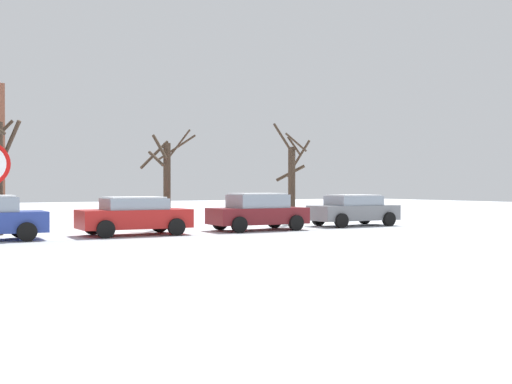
# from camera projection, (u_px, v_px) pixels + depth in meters

# --- Properties ---
(ground_plane) EXTENTS (120.00, 120.00, 0.00)m
(ground_plane) POSITION_uv_depth(u_px,v_px,m) (41.00, 276.00, 12.68)
(ground_plane) COLOR white
(road_surface) EXTENTS (80.00, 9.34, 0.00)m
(road_surface) POSITION_uv_depth(u_px,v_px,m) (11.00, 258.00, 15.85)
(road_surface) COLOR #B7BCC4
(road_surface) RESTS_ON ground
(parked_car_red) EXTENTS (4.10, 2.19, 1.43)m
(parked_car_red) POSITION_uv_depth(u_px,v_px,m) (134.00, 215.00, 23.23)
(parked_car_red) COLOR red
(parked_car_red) RESTS_ON ground
(parked_car_maroon) EXTENTS (4.07, 2.11, 1.54)m
(parked_car_maroon) POSITION_uv_depth(u_px,v_px,m) (258.00, 212.00, 25.79)
(parked_car_maroon) COLOR maroon
(parked_car_maroon) RESTS_ON ground
(parked_car_gray) EXTENTS (4.16, 2.12, 1.44)m
(parked_car_gray) POSITION_uv_depth(u_px,v_px,m) (354.00, 210.00, 28.70)
(parked_car_gray) COLOR slate
(parked_car_gray) RESTS_ON ground
(tree_far_right) EXTENTS (1.86, 1.87, 4.87)m
(tree_far_right) POSITION_uv_depth(u_px,v_px,m) (292.00, 179.00, 30.29)
(tree_far_right) COLOR #423326
(tree_far_right) RESTS_ON ground
(tree_far_mid) EXTENTS (2.41, 2.01, 4.29)m
(tree_far_mid) POSITION_uv_depth(u_px,v_px,m) (166.00, 178.00, 26.67)
(tree_far_mid) COLOR #423326
(tree_far_mid) RESTS_ON ground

